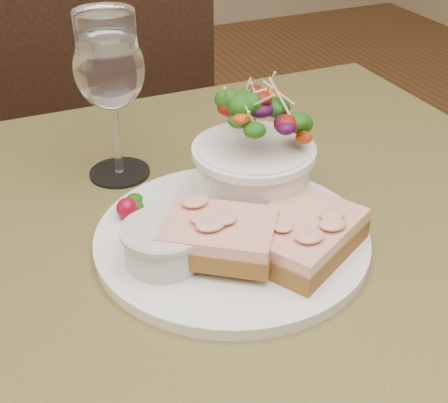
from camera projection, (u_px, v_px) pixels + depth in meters
name	position (u px, v px, depth m)	size (l,w,h in m)	color
cafe_table	(236.00, 333.00, 0.65)	(0.80, 0.80, 0.75)	#45401D
chair_far	(110.00, 226.00, 1.44)	(0.50, 0.50, 0.90)	black
dinner_plate	(232.00, 238.00, 0.61)	(0.27, 0.27, 0.01)	white
sandwich_front	(302.00, 235.00, 0.57)	(0.14, 0.13, 0.03)	#532D16
sandwich_back	(219.00, 236.00, 0.56)	(0.13, 0.12, 0.03)	#532D16
ramekin	(164.00, 242.00, 0.56)	(0.07, 0.07, 0.04)	beige
salad_bowl	(254.00, 148.00, 0.63)	(0.12, 0.12, 0.13)	white
garnish	(135.00, 206.00, 0.63)	(0.05, 0.04, 0.02)	#0C3A0A
wine_glass	(110.00, 73.00, 0.66)	(0.08, 0.08, 0.18)	white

